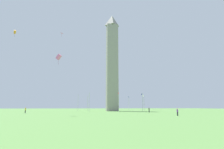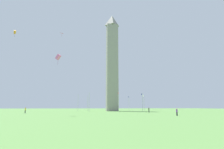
{
  "view_description": "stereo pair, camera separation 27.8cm",
  "coord_description": "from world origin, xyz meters",
  "px_view_note": "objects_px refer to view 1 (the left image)",
  "views": [
    {
      "loc": [
        -81.54,
        13.72,
        1.95
      ],
      "look_at": [
        0.0,
        0.0,
        16.92
      ],
      "focal_mm": 28.59,
      "sensor_mm": 36.0,
      "label": 1
    },
    {
      "loc": [
        -81.58,
        13.44,
        1.95
      ],
      "look_at": [
        0.0,
        0.0,
        16.92
      ],
      "focal_mm": 28.59,
      "sensor_mm": 36.0,
      "label": 2
    }
  ],
  "objects_px": {
    "person_black_shirt": "(149,110)",
    "kite_orange_box": "(15,32)",
    "kite_pink_box": "(59,57)",
    "flagpole_ne": "(87,102)",
    "flagpole_se": "(89,101)",
    "flagpole_nw": "(129,103)",
    "flagpole_sw": "(142,101)",
    "flagpole_n": "(107,103)",
    "kite_red_diamond": "(62,33)",
    "person_yellow_shirt": "(25,110)",
    "flagpole_w": "(144,102)",
    "obelisk_monument": "(112,61)",
    "flagpole_s": "(119,101)",
    "flagpole_e": "(78,102)",
    "person_purple_shirt": "(177,112)"
  },
  "relations": [
    {
      "from": "flagpole_ne",
      "to": "kite_pink_box",
      "type": "xyz_separation_m",
      "value": [
        -48.7,
        8.77,
        9.83
      ]
    },
    {
      "from": "flagpole_se",
      "to": "kite_orange_box",
      "type": "relative_size",
      "value": 2.91
    },
    {
      "from": "flagpole_s",
      "to": "kite_orange_box",
      "type": "xyz_separation_m",
      "value": [
        0.32,
        38.72,
        24.85
      ]
    },
    {
      "from": "obelisk_monument",
      "to": "kite_red_diamond",
      "type": "distance_m",
      "value": 26.09
    },
    {
      "from": "flagpole_ne",
      "to": "kite_pink_box",
      "type": "height_order",
      "value": "kite_pink_box"
    },
    {
      "from": "flagpole_ne",
      "to": "person_yellow_shirt",
      "type": "relative_size",
      "value": 4.24
    },
    {
      "from": "flagpole_ne",
      "to": "person_purple_shirt",
      "type": "distance_m",
      "value": 58.72
    },
    {
      "from": "flagpole_n",
      "to": "flagpole_s",
      "type": "relative_size",
      "value": 1.0
    },
    {
      "from": "obelisk_monument",
      "to": "person_black_shirt",
      "type": "distance_m",
      "value": 32.78
    },
    {
      "from": "flagpole_e",
      "to": "flagpole_s",
      "type": "distance_m",
      "value": 21.71
    },
    {
      "from": "kite_pink_box",
      "to": "kite_red_diamond",
      "type": "xyz_separation_m",
      "value": [
        27.55,
        2.98,
        17.63
      ]
    },
    {
      "from": "flagpole_e",
      "to": "kite_pink_box",
      "type": "relative_size",
      "value": 2.76
    },
    {
      "from": "flagpole_ne",
      "to": "flagpole_s",
      "type": "bearing_deg",
      "value": -157.5
    },
    {
      "from": "flagpole_e",
      "to": "flagpole_w",
      "type": "relative_size",
      "value": 1.0
    },
    {
      "from": "person_purple_shirt",
      "to": "person_yellow_shirt",
      "type": "xyz_separation_m",
      "value": [
        25.14,
        38.24,
        0.07
      ]
    },
    {
      "from": "person_yellow_shirt",
      "to": "kite_orange_box",
      "type": "distance_m",
      "value": 29.44
    },
    {
      "from": "person_black_shirt",
      "to": "obelisk_monument",
      "type": "bearing_deg",
      "value": 30.51
    },
    {
      "from": "kite_pink_box",
      "to": "person_purple_shirt",
      "type": "bearing_deg",
      "value": -105.2
    },
    {
      "from": "flagpole_sw",
      "to": "person_black_shirt",
      "type": "height_order",
      "value": "flagpole_sw"
    },
    {
      "from": "flagpole_w",
      "to": "kite_pink_box",
      "type": "height_order",
      "value": "kite_pink_box"
    },
    {
      "from": "flagpole_se",
      "to": "kite_orange_box",
      "type": "height_order",
      "value": "kite_orange_box"
    },
    {
      "from": "flagpole_se",
      "to": "flagpole_nw",
      "type": "distance_m",
      "value": 30.7
    },
    {
      "from": "flagpole_se",
      "to": "flagpole_sw",
      "type": "relative_size",
      "value": 1.0
    },
    {
      "from": "flagpole_sw",
      "to": "flagpole_nw",
      "type": "distance_m",
      "value": 21.71
    },
    {
      "from": "kite_pink_box",
      "to": "flagpole_s",
      "type": "bearing_deg",
      "value": -41.11
    },
    {
      "from": "person_yellow_shirt",
      "to": "kite_pink_box",
      "type": "bearing_deg",
      "value": -67.4
    },
    {
      "from": "obelisk_monument",
      "to": "flagpole_s",
      "type": "relative_size",
      "value": 6.28
    },
    {
      "from": "flagpole_w",
      "to": "flagpole_ne",
      "type": "bearing_deg",
      "value": 67.5
    },
    {
      "from": "flagpole_e",
      "to": "flagpole_w",
      "type": "distance_m",
      "value": 30.7
    },
    {
      "from": "person_yellow_shirt",
      "to": "kite_orange_box",
      "type": "height_order",
      "value": "kite_orange_box"
    },
    {
      "from": "flagpole_s",
      "to": "person_yellow_shirt",
      "type": "height_order",
      "value": "flagpole_s"
    },
    {
      "from": "person_yellow_shirt",
      "to": "kite_red_diamond",
      "type": "xyz_separation_m",
      "value": [
        9.6,
        -8.78,
        30.71
      ]
    },
    {
      "from": "obelisk_monument",
      "to": "person_yellow_shirt",
      "type": "xyz_separation_m",
      "value": [
        -19.83,
        31.39,
        -22.63
      ]
    },
    {
      "from": "kite_orange_box",
      "to": "person_black_shirt",
      "type": "bearing_deg",
      "value": -98.03
    },
    {
      "from": "person_black_shirt",
      "to": "kite_orange_box",
      "type": "relative_size",
      "value": 0.65
    },
    {
      "from": "person_yellow_shirt",
      "to": "kite_red_diamond",
      "type": "distance_m",
      "value": 33.35
    },
    {
      "from": "obelisk_monument",
      "to": "flagpole_sw",
      "type": "bearing_deg",
      "value": -134.83
    },
    {
      "from": "flagpole_n",
      "to": "kite_red_diamond",
      "type": "distance_m",
      "value": 43.85
    },
    {
      "from": "flagpole_n",
      "to": "flagpole_se",
      "type": "distance_m",
      "value": 28.37
    },
    {
      "from": "flagpole_w",
      "to": "kite_pink_box",
      "type": "bearing_deg",
      "value": 137.25
    },
    {
      "from": "person_yellow_shirt",
      "to": "kite_pink_box",
      "type": "relative_size",
      "value": 0.65
    },
    {
      "from": "flagpole_ne",
      "to": "flagpole_nw",
      "type": "bearing_deg",
      "value": -90.0
    },
    {
      "from": "flagpole_ne",
      "to": "kite_orange_box",
      "type": "height_order",
      "value": "kite_orange_box"
    },
    {
      "from": "kite_pink_box",
      "to": "flagpole_ne",
      "type": "bearing_deg",
      "value": -10.21
    },
    {
      "from": "obelisk_monument",
      "to": "flagpole_sw",
      "type": "xyz_separation_m",
      "value": [
        -10.79,
        -10.86,
        -19.39
      ]
    },
    {
      "from": "flagpole_e",
      "to": "flagpole_nw",
      "type": "height_order",
      "value": "same"
    },
    {
      "from": "person_black_shirt",
      "to": "flagpole_se",
      "type": "bearing_deg",
      "value": 68.77
    },
    {
      "from": "flagpole_nw",
      "to": "person_black_shirt",
      "type": "distance_m",
      "value": 32.87
    },
    {
      "from": "obelisk_monument",
      "to": "flagpole_nw",
      "type": "xyz_separation_m",
      "value": [
        10.92,
        -10.86,
        -19.39
      ]
    },
    {
      "from": "flagpole_n",
      "to": "kite_red_diamond",
      "type": "xyz_separation_m",
      "value": [
        -25.64,
        22.61,
        27.46
      ]
    }
  ]
}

